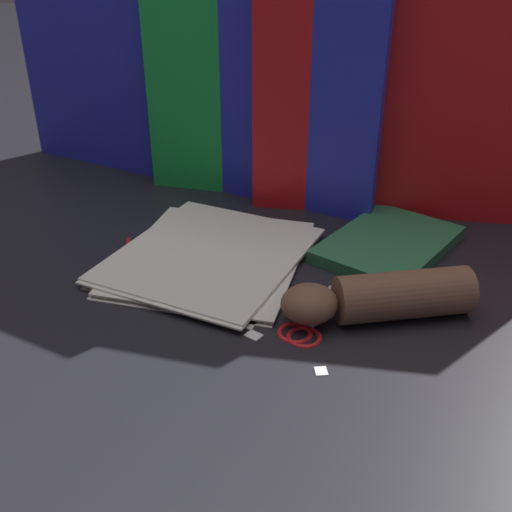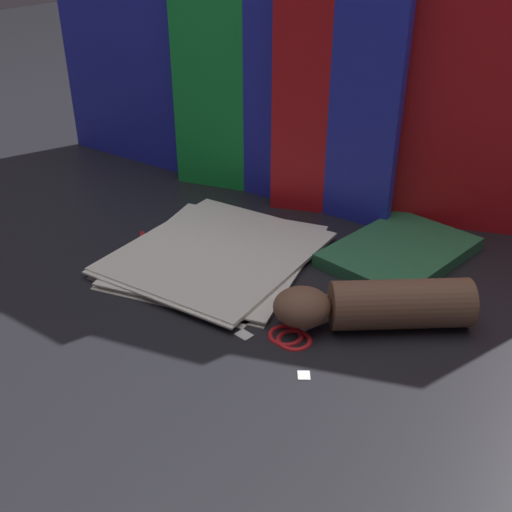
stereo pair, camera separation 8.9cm
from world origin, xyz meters
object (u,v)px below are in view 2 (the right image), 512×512
(scissors, at_px, (303,327))
(hand_forearm, at_px, (376,305))
(paper_stack, at_px, (218,254))
(book_closed, at_px, (400,252))

(scissors, relative_size, hand_forearm, 0.61)
(paper_stack, distance_m, book_closed, 0.31)
(paper_stack, height_order, book_closed, book_closed)
(paper_stack, distance_m, hand_forearm, 0.30)
(hand_forearm, bearing_deg, book_closed, 95.21)
(paper_stack, bearing_deg, hand_forearm, -13.82)
(book_closed, bearing_deg, paper_stack, -153.34)
(book_closed, bearing_deg, hand_forearm, -84.79)
(scissors, bearing_deg, book_closed, 75.80)
(paper_stack, bearing_deg, scissors, -31.37)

